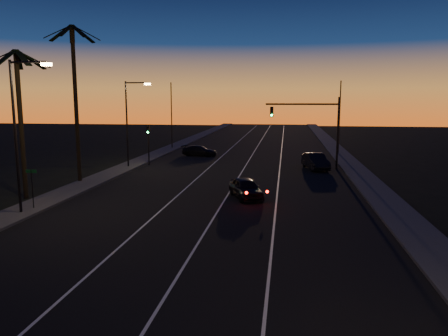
% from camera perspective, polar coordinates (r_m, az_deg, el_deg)
% --- Properties ---
extents(road, '(20.00, 170.00, 0.01)m').
position_cam_1_polar(road, '(34.27, 0.33, -2.43)').
color(road, black).
rests_on(road, ground).
extents(sidewalk_left, '(2.40, 170.00, 0.16)m').
position_cam_1_polar(sidewalk_left, '(37.43, -16.92, -1.73)').
color(sidewalk_left, '#323330').
rests_on(sidewalk_left, ground).
extents(sidewalk_right, '(2.40, 170.00, 0.16)m').
position_cam_1_polar(sidewalk_right, '(34.61, 19.06, -2.70)').
color(sidewalk_right, '#323330').
rests_on(sidewalk_right, ground).
extents(lane_stripe_left, '(0.12, 160.00, 0.01)m').
position_cam_1_polar(lane_stripe_left, '(34.80, -4.57, -2.26)').
color(lane_stripe_left, silver).
rests_on(lane_stripe_left, road).
extents(lane_stripe_mid, '(0.12, 160.00, 0.01)m').
position_cam_1_polar(lane_stripe_mid, '(34.21, 1.16, -2.43)').
color(lane_stripe_mid, silver).
rests_on(lane_stripe_mid, road).
extents(lane_stripe_right, '(0.12, 160.00, 0.01)m').
position_cam_1_polar(lane_stripe_right, '(33.98, 7.04, -2.58)').
color(lane_stripe_right, silver).
rests_on(lane_stripe_right, road).
extents(palm_mid, '(4.25, 4.16, 10.03)m').
position_cam_1_polar(palm_mid, '(32.55, -25.13, 7.20)').
color(palm_mid, black).
rests_on(palm_mid, ground).
extents(palm_far, '(4.25, 4.16, 12.53)m').
position_cam_1_polar(palm_far, '(37.26, -18.87, 9.78)').
color(palm_far, black).
rests_on(palm_far, ground).
extents(streetlight_left_near, '(2.55, 0.26, 9.00)m').
position_cam_1_polar(streetlight_left_near, '(27.87, -25.17, 5.11)').
color(streetlight_left_near, black).
rests_on(streetlight_left_near, ground).
extents(streetlight_left_far, '(2.55, 0.26, 8.50)m').
position_cam_1_polar(streetlight_left_far, '(44.04, -12.21, 6.55)').
color(streetlight_left_far, black).
rests_on(streetlight_left_far, ground).
extents(street_sign, '(0.70, 0.06, 2.60)m').
position_cam_1_polar(street_sign, '(29.18, -23.78, -1.93)').
color(street_sign, black).
rests_on(street_sign, ground).
extents(signal_mast, '(7.10, 0.41, 7.00)m').
position_cam_1_polar(signal_mast, '(43.40, 11.59, 6.16)').
color(signal_mast, black).
rests_on(signal_mast, ground).
extents(signal_post, '(0.28, 0.37, 4.20)m').
position_cam_1_polar(signal_post, '(45.66, -9.86, 3.97)').
color(signal_post, black).
rests_on(signal_post, ground).
extents(far_pole_left, '(0.14, 0.14, 9.00)m').
position_cam_1_polar(far_pole_left, '(60.36, -6.87, 6.77)').
color(far_pole_left, black).
rests_on(far_pole_left, ground).
extents(far_pole_right, '(0.14, 0.14, 9.00)m').
position_cam_1_polar(far_pole_right, '(55.71, 14.85, 6.35)').
color(far_pole_right, black).
rests_on(far_pole_right, ground).
extents(lead_car, '(3.17, 4.79, 1.39)m').
position_cam_1_polar(lead_car, '(30.22, 2.87, -2.64)').
color(lead_car, black).
rests_on(lead_car, road).
extents(right_car, '(2.65, 4.97, 1.56)m').
position_cam_1_polar(right_car, '(43.43, 11.85, 0.86)').
color(right_car, black).
rests_on(right_car, road).
extents(cross_car, '(4.50, 2.49, 1.23)m').
position_cam_1_polar(cross_car, '(52.67, -3.23, 2.27)').
color(cross_car, black).
rests_on(cross_car, road).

